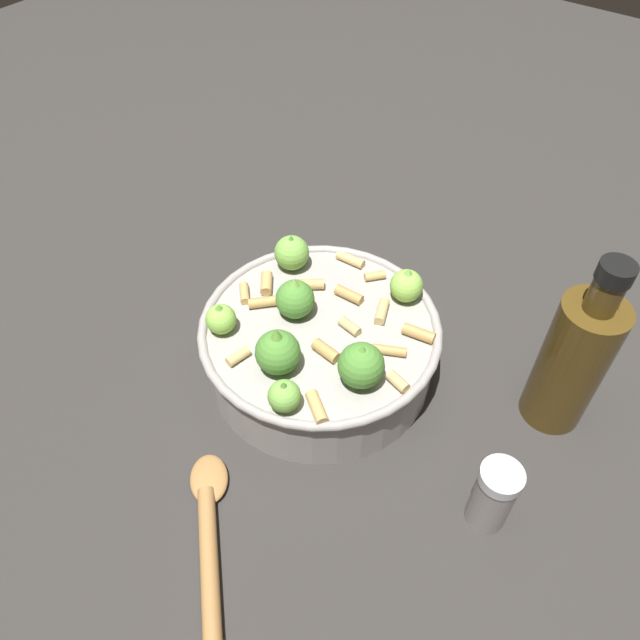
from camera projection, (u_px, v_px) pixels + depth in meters
ground_plane at (320, 367)px, 0.68m from camera, size 2.40×2.40×0.00m
cooking_pan at (319, 343)px, 0.64m from camera, size 0.25×0.25×0.12m
pepper_shaker at (493, 496)px, 0.53m from camera, size 0.04×0.04×0.08m
olive_oil_bottle at (573, 360)px, 0.58m from camera, size 0.06×0.06×0.21m
wooden_spoon at (209, 555)px, 0.53m from camera, size 0.18×0.19×0.02m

